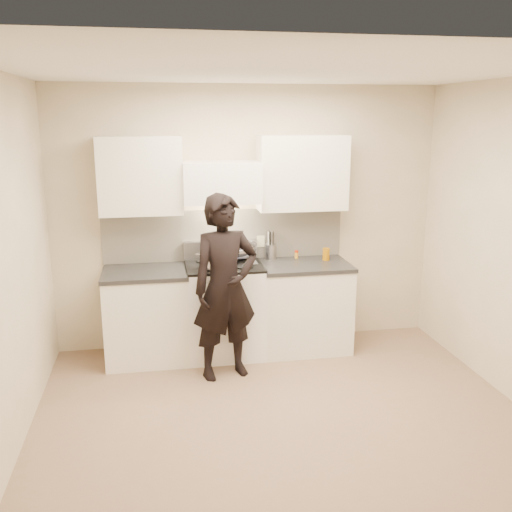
# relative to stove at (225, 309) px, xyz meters

# --- Properties ---
(ground_plane) EXTENTS (4.00, 4.00, 0.00)m
(ground_plane) POSITION_rel_stove_xyz_m (0.30, -1.42, -0.47)
(ground_plane) COLOR #826752
(room_shell) EXTENTS (4.04, 3.54, 2.70)m
(room_shell) POSITION_rel_stove_xyz_m (0.24, -1.05, 1.12)
(room_shell) COLOR beige
(room_shell) RESTS_ON ground
(stove) EXTENTS (0.76, 0.65, 0.96)m
(stove) POSITION_rel_stove_xyz_m (0.00, 0.00, 0.00)
(stove) COLOR white
(stove) RESTS_ON ground
(counter_right) EXTENTS (0.92, 0.67, 0.92)m
(counter_right) POSITION_rel_stove_xyz_m (0.83, 0.00, -0.01)
(counter_right) COLOR white
(counter_right) RESTS_ON ground
(counter_left) EXTENTS (0.82, 0.67, 0.92)m
(counter_left) POSITION_rel_stove_xyz_m (-0.78, 0.00, -0.01)
(counter_left) COLOR white
(counter_left) RESTS_ON ground
(wok) EXTENTS (0.42, 0.51, 0.34)m
(wok) POSITION_rel_stove_xyz_m (0.15, 0.13, 0.60)
(wok) COLOR #9B9AAF
(wok) RESTS_ON stove
(stock_pot) EXTENTS (0.32, 0.26, 0.15)m
(stock_pot) POSITION_rel_stove_xyz_m (-0.13, -0.14, 0.56)
(stock_pot) COLOR #9B9AAF
(stock_pot) RESTS_ON stove
(utensil_crock) EXTENTS (0.11, 0.11, 0.29)m
(utensil_crock) POSITION_rel_stove_xyz_m (0.52, 0.25, 0.54)
(utensil_crock) COLOR #AFAFB8
(utensil_crock) RESTS_ON counter_right
(spice_jar) EXTENTS (0.04, 0.04, 0.09)m
(spice_jar) POSITION_rel_stove_xyz_m (0.80, 0.21, 0.49)
(spice_jar) COLOR gold
(spice_jar) RESTS_ON counter_right
(oil_glass) EXTENTS (0.07, 0.07, 0.13)m
(oil_glass) POSITION_rel_stove_xyz_m (1.09, 0.09, 0.51)
(oil_glass) COLOR #A46404
(oil_glass) RESTS_ON counter_right
(person) EXTENTS (0.71, 0.56, 1.72)m
(person) POSITION_rel_stove_xyz_m (-0.05, -0.51, 0.39)
(person) COLOR black
(person) RESTS_ON ground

